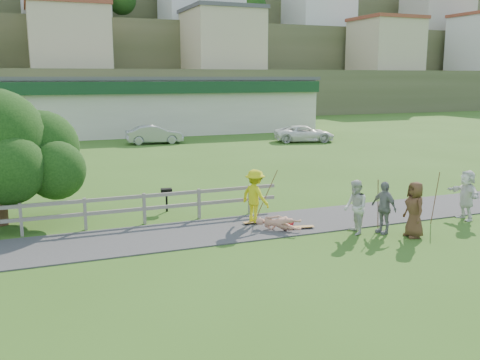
% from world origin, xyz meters
% --- Properties ---
extents(ground, '(260.00, 260.00, 0.00)m').
position_xyz_m(ground, '(0.00, 0.00, 0.00)').
color(ground, '#335919').
rests_on(ground, ground).
extents(path, '(34.00, 3.00, 0.04)m').
position_xyz_m(path, '(0.00, 1.50, 0.02)').
color(path, '#353537').
rests_on(path, ground).
extents(fence, '(15.05, 0.10, 1.10)m').
position_xyz_m(fence, '(-4.62, 3.30, 0.72)').
color(fence, slate).
rests_on(fence, ground).
extents(strip_mall, '(32.50, 10.75, 5.10)m').
position_xyz_m(strip_mall, '(4.00, 34.94, 2.58)').
color(strip_mall, beige).
rests_on(strip_mall, ground).
extents(hillside, '(220.00, 67.00, 47.50)m').
position_xyz_m(hillside, '(0.00, 91.31, 14.41)').
color(hillside, '#46502F').
rests_on(hillside, ground).
extents(skater_rider, '(1.08, 1.36, 1.85)m').
position_xyz_m(skater_rider, '(1.58, 1.82, 0.92)').
color(skater_rider, '#CACB13').
rests_on(skater_rider, ground).
extents(skater_fallen, '(1.30, 1.37, 0.56)m').
position_xyz_m(skater_fallen, '(1.96, 0.75, 0.28)').
color(skater_fallen, tan).
rests_on(skater_fallen, ground).
extents(spectator_a, '(0.87, 1.01, 1.79)m').
position_xyz_m(spectator_a, '(4.18, -0.43, 0.89)').
color(spectator_a, silver).
rests_on(spectator_a, ground).
extents(spectator_b, '(0.60, 1.08, 1.73)m').
position_xyz_m(spectator_b, '(5.09, -0.69, 0.87)').
color(spectator_b, gray).
rests_on(spectator_b, ground).
extents(spectator_c, '(0.70, 0.96, 1.82)m').
position_xyz_m(spectator_c, '(5.73, -1.44, 0.91)').
color(spectator_c, '#533421').
rests_on(spectator_c, ground).
extents(spectator_d, '(0.81, 1.75, 1.82)m').
position_xyz_m(spectator_d, '(8.91, -0.36, 0.91)').
color(spectator_d, silver).
rests_on(spectator_d, ground).
extents(car_silver, '(4.41, 1.81, 1.42)m').
position_xyz_m(car_silver, '(3.47, 25.88, 0.71)').
color(car_silver, '#96979D').
rests_on(car_silver, ground).
extents(car_white, '(5.12, 3.32, 1.31)m').
position_xyz_m(car_white, '(14.80, 22.65, 0.66)').
color(car_white, white).
rests_on(car_white, ground).
extents(bbq, '(0.46, 0.38, 0.90)m').
position_xyz_m(bbq, '(-0.85, 4.74, 0.45)').
color(bbq, black).
rests_on(bbq, ground).
extents(longboard_rider, '(0.86, 0.21, 0.10)m').
position_xyz_m(longboard_rider, '(1.58, 1.82, 0.05)').
color(longboard_rider, olive).
rests_on(longboard_rider, ground).
extents(longboard_fallen, '(0.92, 0.39, 0.10)m').
position_xyz_m(longboard_fallen, '(2.76, 0.65, 0.05)').
color(longboard_fallen, olive).
rests_on(longboard_fallen, ground).
extents(helmet, '(0.30, 0.30, 0.30)m').
position_xyz_m(helmet, '(2.56, 1.10, 0.15)').
color(helmet, red).
rests_on(helmet, ground).
extents(pole_rider, '(0.03, 0.03, 2.00)m').
position_xyz_m(pole_rider, '(2.18, 2.22, 1.00)').
color(pole_rider, brown).
rests_on(pole_rider, ground).
extents(pole_spec_left, '(0.03, 0.03, 1.75)m').
position_xyz_m(pole_spec_left, '(5.09, -0.39, 0.88)').
color(pole_spec_left, brown).
rests_on(pole_spec_left, ground).
extents(pole_spec_right, '(0.03, 0.03, 1.85)m').
position_xyz_m(pole_spec_right, '(7.47, -0.40, 0.93)').
color(pole_spec_right, brown).
rests_on(pole_spec_right, ground).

